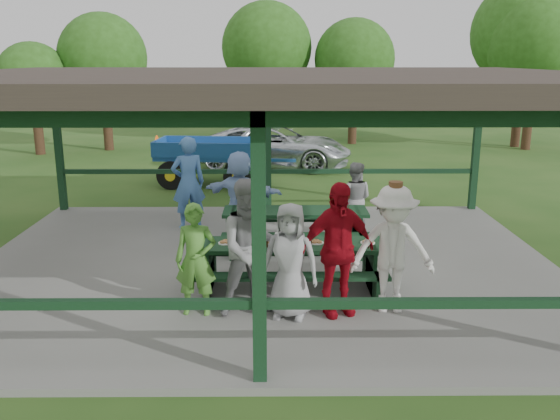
{
  "coord_description": "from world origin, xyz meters",
  "views": [
    {
      "loc": [
        0.18,
        -9.71,
        3.58
      ],
      "look_at": [
        0.25,
        -0.3,
        1.13
      ],
      "focal_mm": 38.0,
      "sensor_mm": 36.0,
      "label": 1
    }
  ],
  "objects_px": {
    "contestant_green": "(196,260)",
    "contestant_red": "(337,249)",
    "picnic_table_near": "(291,260)",
    "pickup_truck": "(275,147)",
    "contestant_grey_mid": "(290,261)",
    "spectator_blue": "(188,183)",
    "contestant_white_fedora": "(393,249)",
    "picnic_table_far": "(295,224)",
    "spectator_grey": "(354,199)",
    "contestant_grey_left": "(252,248)",
    "spectator_lblue": "(240,195)",
    "farm_trailer": "(210,160)"
  },
  "relations": [
    {
      "from": "picnic_table_far",
      "to": "spectator_grey",
      "type": "bearing_deg",
      "value": 37.16
    },
    {
      "from": "contestant_grey_left",
      "to": "pickup_truck",
      "type": "bearing_deg",
      "value": 72.14
    },
    {
      "from": "picnic_table_near",
      "to": "pickup_truck",
      "type": "xyz_separation_m",
      "value": [
        -0.23,
        10.97,
        0.11
      ]
    },
    {
      "from": "picnic_table_far",
      "to": "contestant_grey_mid",
      "type": "bearing_deg",
      "value": -93.28
    },
    {
      "from": "contestant_green",
      "to": "spectator_lblue",
      "type": "height_order",
      "value": "spectator_lblue"
    },
    {
      "from": "contestant_grey_mid",
      "to": "pickup_truck",
      "type": "xyz_separation_m",
      "value": [
        -0.2,
        11.91,
        -0.2
      ]
    },
    {
      "from": "contestant_grey_left",
      "to": "farm_trailer",
      "type": "height_order",
      "value": "contestant_grey_left"
    },
    {
      "from": "contestant_grey_mid",
      "to": "picnic_table_far",
      "type": "bearing_deg",
      "value": 99.68
    },
    {
      "from": "picnic_table_near",
      "to": "picnic_table_far",
      "type": "xyz_separation_m",
      "value": [
        0.14,
        2.0,
        -0.01
      ]
    },
    {
      "from": "contestant_green",
      "to": "contestant_white_fedora",
      "type": "xyz_separation_m",
      "value": [
        2.71,
        0.08,
        0.12
      ]
    },
    {
      "from": "spectator_lblue",
      "to": "spectator_grey",
      "type": "xyz_separation_m",
      "value": [
        2.25,
        0.21,
        -0.13
      ]
    },
    {
      "from": "contestant_white_fedora",
      "to": "contestant_red",
      "type": "bearing_deg",
      "value": -170.58
    },
    {
      "from": "contestant_grey_mid",
      "to": "spectator_blue",
      "type": "bearing_deg",
      "value": 127.4
    },
    {
      "from": "picnic_table_near",
      "to": "pickup_truck",
      "type": "bearing_deg",
      "value": 91.23
    },
    {
      "from": "picnic_table_near",
      "to": "spectator_grey",
      "type": "xyz_separation_m",
      "value": [
        1.34,
        2.91,
        0.26
      ]
    },
    {
      "from": "picnic_table_near",
      "to": "contestant_grey_mid",
      "type": "bearing_deg",
      "value": -91.9
    },
    {
      "from": "spectator_blue",
      "to": "contestant_red",
      "type": "bearing_deg",
      "value": 101.15
    },
    {
      "from": "contestant_grey_left",
      "to": "contestant_grey_mid",
      "type": "bearing_deg",
      "value": -27.03
    },
    {
      "from": "spectator_blue",
      "to": "farm_trailer",
      "type": "distance_m",
      "value": 4.86
    },
    {
      "from": "contestant_grey_mid",
      "to": "spectator_blue",
      "type": "relative_size",
      "value": 0.83
    },
    {
      "from": "contestant_white_fedora",
      "to": "pickup_truck",
      "type": "xyz_separation_m",
      "value": [
        -1.62,
        11.73,
        -0.31
      ]
    },
    {
      "from": "picnic_table_near",
      "to": "picnic_table_far",
      "type": "distance_m",
      "value": 2.0
    },
    {
      "from": "contestant_grey_mid",
      "to": "spectator_blue",
      "type": "distance_m",
      "value": 4.82
    },
    {
      "from": "spectator_lblue",
      "to": "spectator_blue",
      "type": "distance_m",
      "value": 1.33
    },
    {
      "from": "picnic_table_near",
      "to": "contestant_red",
      "type": "height_order",
      "value": "contestant_red"
    },
    {
      "from": "contestant_grey_mid",
      "to": "contestant_white_fedora",
      "type": "xyz_separation_m",
      "value": [
        1.42,
        0.18,
        0.1
      ]
    },
    {
      "from": "picnic_table_near",
      "to": "contestant_green",
      "type": "height_order",
      "value": "contestant_green"
    },
    {
      "from": "picnic_table_far",
      "to": "contestant_green",
      "type": "xyz_separation_m",
      "value": [
        -1.46,
        -2.84,
        0.31
      ]
    },
    {
      "from": "picnic_table_near",
      "to": "spectator_grey",
      "type": "distance_m",
      "value": 3.21
    },
    {
      "from": "contestant_grey_mid",
      "to": "farm_trailer",
      "type": "xyz_separation_m",
      "value": [
        -2.09,
        9.23,
        -0.21
      ]
    },
    {
      "from": "picnic_table_near",
      "to": "contestant_green",
      "type": "xyz_separation_m",
      "value": [
        -1.32,
        -0.84,
        0.3
      ]
    },
    {
      "from": "contestant_red",
      "to": "spectator_blue",
      "type": "relative_size",
      "value": 0.97
    },
    {
      "from": "contestant_grey_mid",
      "to": "contestant_red",
      "type": "distance_m",
      "value": 0.66
    },
    {
      "from": "picnic_table_far",
      "to": "spectator_lblue",
      "type": "bearing_deg",
      "value": 146.33
    },
    {
      "from": "picnic_table_near",
      "to": "spectator_blue",
      "type": "height_order",
      "value": "spectator_blue"
    },
    {
      "from": "picnic_table_far",
      "to": "pickup_truck",
      "type": "bearing_deg",
      "value": 92.37
    },
    {
      "from": "picnic_table_near",
      "to": "contestant_grey_left",
      "type": "xyz_separation_m",
      "value": [
        -0.55,
        -0.84,
        0.48
      ]
    },
    {
      "from": "contestant_white_fedora",
      "to": "spectator_blue",
      "type": "relative_size",
      "value": 0.97
    },
    {
      "from": "contestant_red",
      "to": "picnic_table_near",
      "type": "bearing_deg",
      "value": 105.95
    },
    {
      "from": "farm_trailer",
      "to": "contestant_red",
      "type": "bearing_deg",
      "value": -68.21
    },
    {
      "from": "spectator_lblue",
      "to": "contestant_white_fedora",
      "type": "bearing_deg",
      "value": 144.42
    },
    {
      "from": "farm_trailer",
      "to": "pickup_truck",
      "type": "bearing_deg",
      "value": 60.18
    },
    {
      "from": "pickup_truck",
      "to": "contestant_grey_left",
      "type": "bearing_deg",
      "value": -170.98
    },
    {
      "from": "contestant_red",
      "to": "spectator_blue",
      "type": "xyz_separation_m",
      "value": [
        -2.63,
        4.29,
        0.02
      ]
    },
    {
      "from": "picnic_table_near",
      "to": "spectator_blue",
      "type": "xyz_separation_m",
      "value": [
        -2.02,
        3.44,
        0.48
      ]
    },
    {
      "from": "picnic_table_far",
      "to": "farm_trailer",
      "type": "bearing_deg",
      "value": 109.74
    },
    {
      "from": "picnic_table_far",
      "to": "farm_trailer",
      "type": "relative_size",
      "value": 0.66
    },
    {
      "from": "contestant_grey_left",
      "to": "contestant_red",
      "type": "relative_size",
      "value": 1.02
    },
    {
      "from": "contestant_green",
      "to": "contestant_red",
      "type": "xyz_separation_m",
      "value": [
        1.93,
        -0.01,
        0.15
      ]
    },
    {
      "from": "spectator_blue",
      "to": "contestant_green",
      "type": "bearing_deg",
      "value": 78.98
    }
  ]
}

